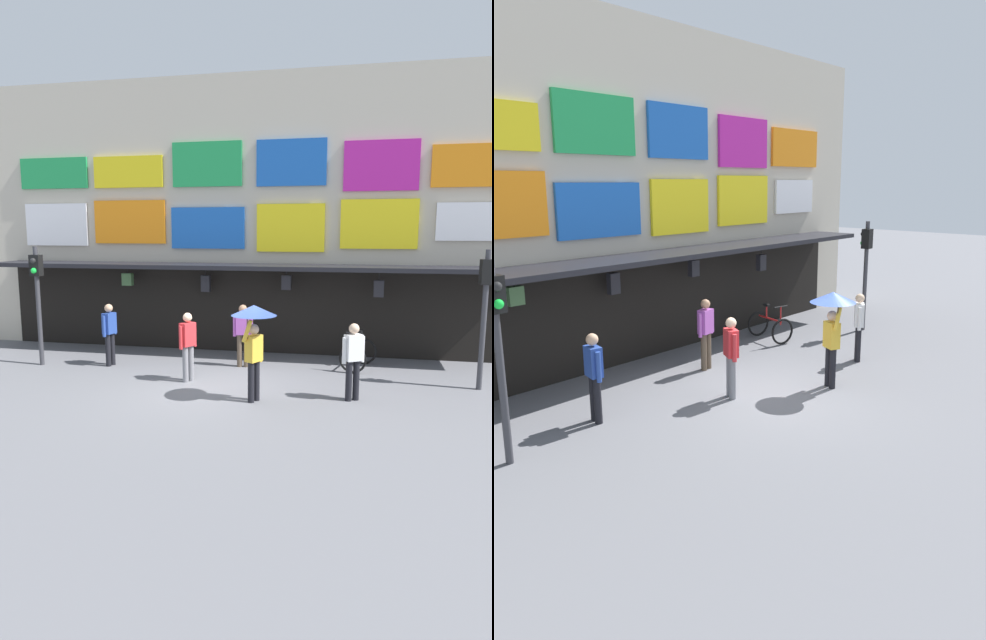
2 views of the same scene
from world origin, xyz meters
The scene contains 10 objects.
ground_plane centered at (0.00, 0.00, 0.00)m, with size 80.00×80.00×0.00m, color slate.
shopfront centered at (0.00, 4.57, 3.96)m, with size 18.00×2.60×8.00m.
traffic_light_near centered at (-5.18, 1.21, 2.14)m, with size 0.29×0.33×3.20m.
traffic_light_far centered at (5.99, 1.23, 2.14)m, with size 0.30×0.33×3.20m.
bicycle_parked centered at (3.25, 2.60, 0.39)m, with size 0.99×1.31×1.05m.
pedestrian_with_umbrella centered at (1.09, -0.71, 1.64)m, with size 0.96×0.96×2.08m.
pedestrian_in_blue centered at (-3.31, 1.54, 0.95)m, with size 0.29×0.52×1.68m.
pedestrian_in_black centered at (0.23, 2.15, 0.95)m, with size 0.52×0.27×1.68m.
pedestrian_in_yellow centered at (3.14, -0.21, 0.95)m, with size 0.46×0.38×1.68m.
pedestrian_in_white centered at (-0.76, 0.48, 0.95)m, with size 0.37×0.47×1.68m.
Camera 1 is at (3.22, -11.58, 3.60)m, focal length 30.22 mm.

